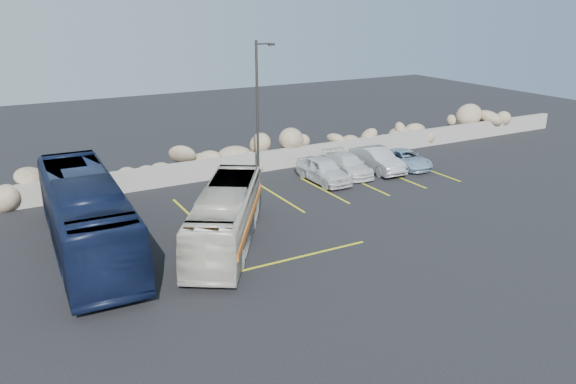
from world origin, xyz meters
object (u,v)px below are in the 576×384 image
car_b (377,160)px  car_d (406,159)px  tour_coach (86,215)px  car_c (348,165)px  lamppost (258,110)px  vintage_bus (226,216)px  car_a (323,170)px

car_b → car_d: car_b is taller
tour_coach → car_c: (15.75, 3.91, -1.01)m
lamppost → vintage_bus: 8.69m
tour_coach → car_a: (13.66, 3.39, -0.90)m
lamppost → tour_coach: 11.42m
car_c → car_d: 4.07m
vintage_bus → car_c: 12.01m
tour_coach → car_c: tour_coach is taller
car_d → car_c: bearing=174.5°
tour_coach → lamppost: bearing=26.3°
car_a → car_c: car_a is taller
vintage_bus → car_d: vintage_bus is taller
tour_coach → car_b: size_ratio=2.69×
lamppost → car_c: size_ratio=1.93×
vintage_bus → car_b: size_ratio=2.09×
car_b → car_d: 2.07m
tour_coach → car_d: bearing=11.9°
lamppost → car_c: lamppost is taller
car_a → car_b: size_ratio=0.97×
car_a → vintage_bus: bearing=-147.2°
car_c → car_d: bearing=-1.5°
car_d → tour_coach: bearing=-168.8°
vintage_bus → car_b: 13.67m
tour_coach → car_d: tour_coach is taller
car_a → car_b: (4.08, 0.28, -0.00)m
car_a → car_c: 2.15m
tour_coach → car_d: size_ratio=2.97×
lamppost → car_b: lamppost is taller
lamppost → tour_coach: bearing=-155.8°
car_b → car_c: car_b is taller
tour_coach → vintage_bus: bearing=-18.8°
car_b → vintage_bus: bearing=-152.8°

